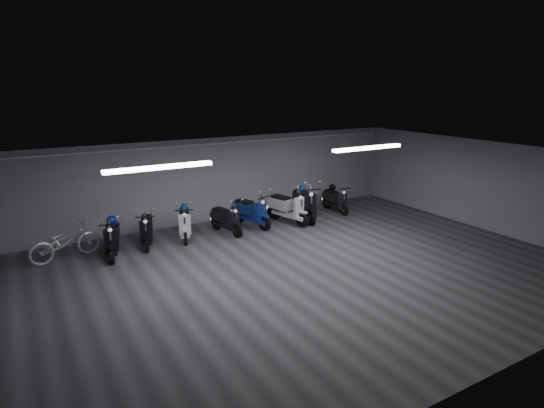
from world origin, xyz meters
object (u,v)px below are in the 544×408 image
scooter_1 (146,224)px  helmet_2 (302,188)px  scooter_3 (226,215)px  scooter_7 (305,198)px  bicycle (65,238)px  scooter_0 (112,233)px  helmet_0 (332,187)px  scooter_4 (251,207)px  scooter_6 (288,203)px  helmet_1 (184,207)px  scooter_2 (185,218)px  helmet_3 (111,220)px  scooter_9 (336,196)px

scooter_1 → helmet_2: 5.41m
scooter_3 → scooter_7: bearing=-12.1°
scooter_7 → bicycle: scooter_7 is taller
scooter_0 → helmet_0: bearing=18.5°
scooter_4 → scooter_7: 1.96m
scooter_6 → scooter_0: bearing=165.5°
bicycle → helmet_0: (8.96, 0.19, 0.28)m
scooter_0 → helmet_1: (2.23, 0.59, 0.26)m
scooter_2 → helmet_3: (-2.10, -0.13, 0.30)m
scooter_2 → scooter_3: bearing=9.4°
scooter_6 → helmet_3: scooter_6 is taller
scooter_0 → helmet_1: scooter_0 is taller
scooter_3 → helmet_3: bearing=166.2°
scooter_4 → helmet_1: bearing=157.2°
scooter_4 → scooter_6: size_ratio=0.95×
scooter_1 → helmet_3: size_ratio=6.57×
scooter_0 → helmet_2: 6.43m
scooter_1 → scooter_4: size_ratio=0.93×
scooter_2 → scooter_3: scooter_2 is taller
helmet_1 → scooter_7: bearing=-5.8°
scooter_6 → scooter_7: size_ratio=0.96×
scooter_6 → bicycle: (-6.75, 0.29, -0.12)m
scooter_7 → bicycle: bearing=-168.2°
scooter_2 → helmet_3: scooter_2 is taller
scooter_6 → helmet_1: 3.43m
scooter_4 → helmet_1: scooter_4 is taller
scooter_2 → helmet_3: size_ratio=6.73×
scooter_3 → helmet_1: size_ratio=6.90×
scooter_3 → helmet_1: bearing=147.3°
scooter_0 → helmet_3: 0.37m
scooter_3 → helmet_3: 3.37m
bicycle → helmet_3: size_ratio=7.13×
scooter_1 → scooter_7: bearing=14.6°
scooter_2 → scooter_9: bearing=18.9°
scooter_2 → scooter_9: 5.67m
scooter_6 → helmet_3: size_ratio=7.44×
scooter_6 → scooter_2: bearing=160.2°
scooter_6 → helmet_0: scooter_6 is taller
scooter_2 → scooter_7: 4.19m
bicycle → scooter_3: bearing=-107.2°
helmet_2 → scooter_3: bearing=-174.5°
scooter_0 → scooter_2: scooter_0 is taller
scooter_2 → scooter_6: 3.48m
scooter_3 → helmet_2: scooter_3 is taller
scooter_0 → helmet_2: (6.41, 0.44, 0.38)m
scooter_3 → scooter_1: bearing=162.8°
helmet_2 → scooter_4: bearing=-177.9°
bicycle → helmet_1: size_ratio=7.81×
scooter_0 → helmet_0: size_ratio=7.22×
scooter_9 → helmet_0: 0.35m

